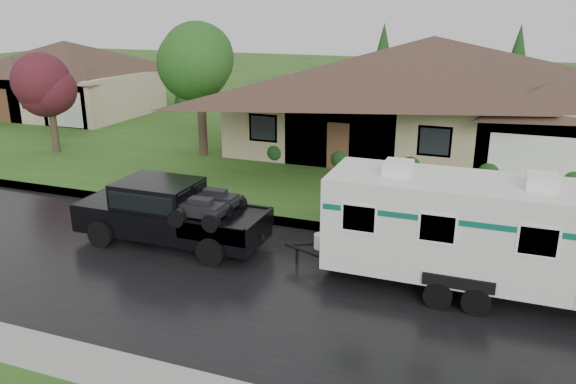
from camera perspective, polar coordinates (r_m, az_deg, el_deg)
name	(u,v)px	position (r m, az deg, el deg)	size (l,w,h in m)	color
ground	(295,255)	(16.92, 0.75, -6.40)	(140.00, 140.00, 0.00)	#2A5119
road	(270,284)	(15.25, -1.84, -9.32)	(140.00, 8.00, 0.01)	black
curb	(318,226)	(18.86, 3.07, -3.50)	(140.00, 0.50, 0.15)	gray
lawn	(390,144)	(30.73, 10.31, 4.86)	(140.00, 26.00, 0.15)	#2A5119
house_main	(436,82)	(28.67, 14.85, 10.74)	(19.44, 10.80, 6.90)	tan
house_far	(68,72)	(40.79, -21.44, 11.32)	(10.80, 8.64, 5.80)	#C2AF90
tree_left_green	(199,62)	(27.28, -8.99, 12.87)	(3.87, 3.87, 6.40)	#382B1E
tree_red	(48,87)	(29.95, -23.16, 9.80)	(2.82, 2.82, 4.67)	#382B1E
shrub_row	(412,163)	(24.83, 12.47, 2.88)	(13.60, 1.00, 1.00)	#143814
pickup_truck	(167,211)	(17.77, -12.16, -1.87)	(5.99, 2.28, 2.00)	black
travel_trailer	(466,227)	(14.93, 17.61, -3.44)	(7.39, 2.59, 3.31)	silver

